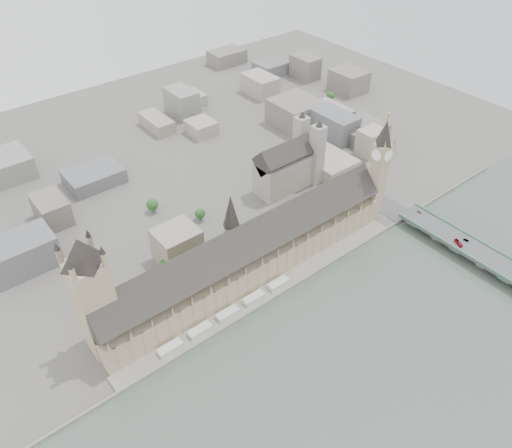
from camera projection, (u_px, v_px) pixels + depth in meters
ground at (263, 288)px, 399.78m from camera, size 900.00×900.00×0.00m
river_thames at (436, 444)px, 299.92m from camera, size 600.00×600.00×0.00m
embankment_wall at (275, 297)px, 389.76m from camera, size 600.00×1.50×3.00m
river_terrace at (269, 292)px, 394.61m from camera, size 270.00×15.00×2.00m
terrace_tents at (228, 314)px, 373.60m from camera, size 118.00×7.00×4.00m
palace_of_westminster at (247, 254)px, 397.38m from camera, size 265.00×40.73×55.44m
elizabeth_tower at (380, 164)px, 434.99m from camera, size 17.00×17.00×107.50m
victoria_tower at (92, 292)px, 321.46m from camera, size 30.00×30.00×100.00m
central_tower at (231, 220)px, 374.13m from camera, size 13.00×13.00×48.00m
westminster_bridge at (476, 255)px, 422.25m from camera, size 25.00×325.00×10.25m
westminster_abbey at (289, 165)px, 495.32m from camera, size 68.00×36.00×64.00m
city_skyline_inland at (119, 146)px, 536.08m from camera, size 720.00×360.00×38.00m
park_trees at (209, 247)px, 426.51m from camera, size 110.00×30.00×15.00m
red_bus_north at (458, 243)px, 424.34m from camera, size 5.99×9.91×2.73m
car_silver at (466, 240)px, 428.14m from camera, size 2.84×4.90×1.53m
car_approach at (419, 212)px, 458.82m from camera, size 1.95×4.73×1.37m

